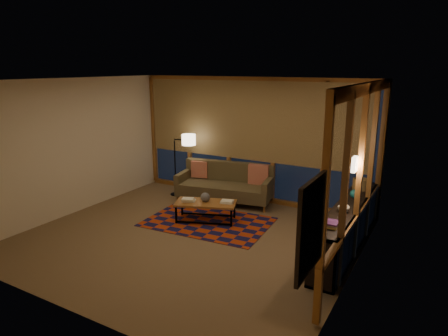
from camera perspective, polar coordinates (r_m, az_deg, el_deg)
The scene contains 21 objects.
floor at distance 7.12m, azimuth -5.07°, elevation -9.88°, with size 5.50×5.00×0.01m, color #7E6248.
ceiling at distance 6.50m, azimuth -5.61°, elevation 12.38°, with size 5.50×5.00×0.01m, color silver.
walls at distance 6.68m, azimuth -5.33°, elevation 0.73°, with size 5.51×5.01×2.70m.
window_wall_back at distance 8.74m, azimuth 3.83°, elevation 4.01°, with size 5.30×0.16×2.60m, color #9A5524, non-canonical shape.
window_wall_right at distance 6.21m, azimuth 18.85°, elevation -1.06°, with size 0.16×3.70×2.60m, color #9A5524, non-canonical shape.
wall_art at distance 3.90m, azimuth 12.23°, elevation -8.14°, with size 0.06×0.74×0.94m, color red, non-canonical shape.
wall_sconce at distance 6.03m, azimuth 18.16°, elevation 0.51°, with size 0.12×0.18×0.22m, color #FFE1B9, non-canonical shape.
sofa at distance 8.72m, azimuth 0.11°, elevation -2.28°, with size 2.05×0.83×0.84m, color brown, non-canonical shape.
pillow_left at distance 9.11m, azimuth -3.50°, elevation -0.34°, with size 0.38×0.13×0.38m, color red, non-canonical shape.
pillow_right at distance 8.68m, azimuth 4.96°, elevation -0.91°, with size 0.44×0.15×0.44m, color red, non-canonical shape.
area_rug at distance 7.76m, azimuth -2.31°, elevation -7.69°, with size 2.32×1.55×0.01m, color #A2300D.
coffee_table at distance 7.75m, azimuth -2.62°, elevation -6.24°, with size 1.16×0.53×0.39m, color #9A5524, non-canonical shape.
book_stack_a at distance 7.72m, azimuth -5.11°, elevation -4.55°, with size 0.24×0.19×0.07m, color #EEE9C9, non-canonical shape.
book_stack_b at distance 7.62m, azimuth 0.37°, elevation -4.85°, with size 0.26×0.21×0.05m, color #EEE9C9, non-canonical shape.
ceramic_pot at distance 7.69m, azimuth -2.69°, elevation -4.16°, with size 0.18×0.18×0.18m, color black.
floor_lamp at distance 9.23m, azimuth -7.01°, elevation 0.48°, with size 0.48×0.31×1.43m, color black, non-canonical shape.
bookshelf at distance 6.87m, azimuth 17.21°, elevation -8.00°, with size 0.40×3.03×0.76m, color black, non-canonical shape.
basket at distance 7.59m, azimuth 18.90°, elevation -2.20°, with size 0.27×0.27×0.20m, color olive.
teal_bowl at distance 7.06m, azimuth 18.15°, elevation -3.54°, with size 0.15×0.15×0.15m, color #166464.
vase at distance 6.36m, azimuth 16.75°, elevation -5.26°, with size 0.18×0.18×0.19m, color tan.
shelf_book_stack at distance 5.78m, azimuth 15.20°, elevation -7.77°, with size 0.16×0.22×0.06m, color #EEE9C9, non-canonical shape.
Camera 1 is at (3.74, -5.31, 2.92)m, focal length 32.00 mm.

